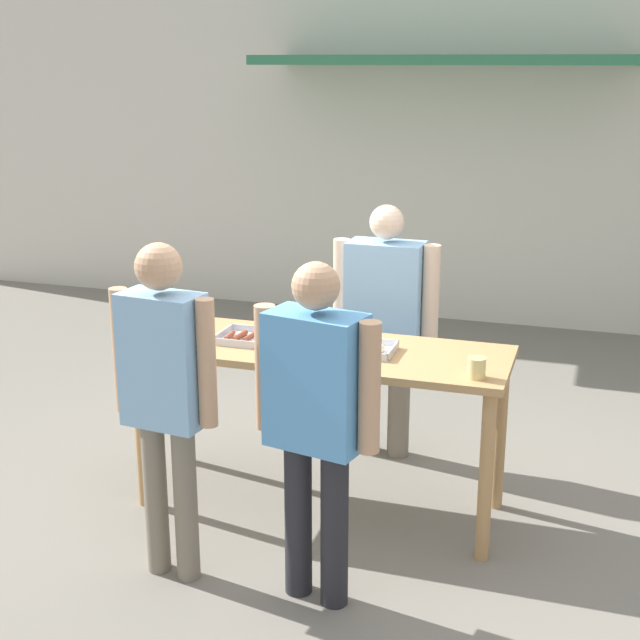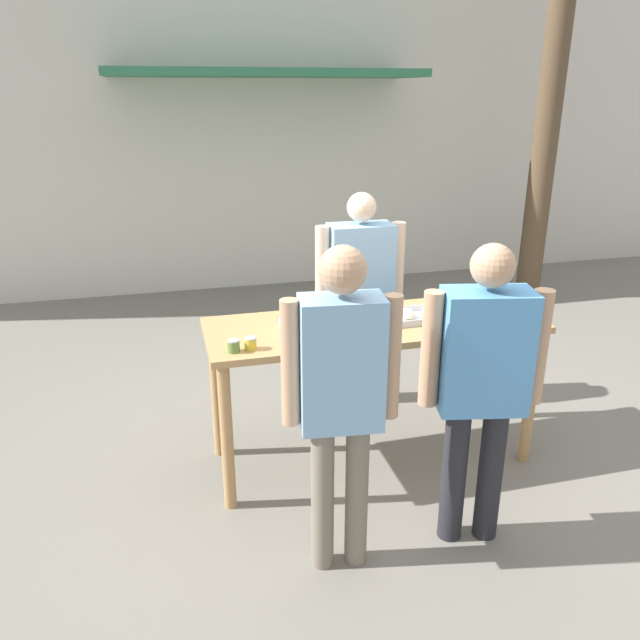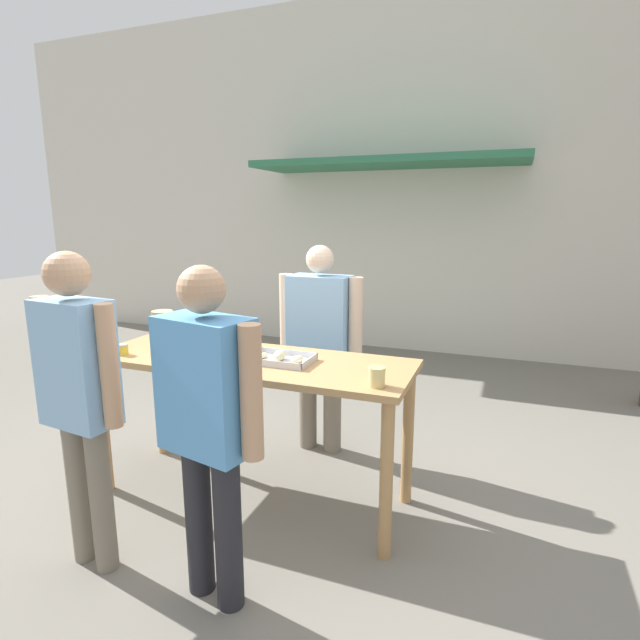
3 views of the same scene
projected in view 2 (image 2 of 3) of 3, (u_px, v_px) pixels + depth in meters
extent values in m
plane|color=slate|center=(370.00, 456.00, 4.06)|extent=(24.00, 24.00, 0.00)
cube|color=beige|center=(259.00, 89.00, 6.91)|extent=(12.00, 0.12, 4.50)
cube|color=#2D704C|center=(267.00, 73.00, 6.35)|extent=(3.20, 1.00, 0.08)
cube|color=tan|center=(374.00, 325.00, 3.74)|extent=(2.01, 0.70, 0.04)
cylinder|color=tan|center=(227.00, 438.00, 3.42)|extent=(0.07, 0.07, 0.89)
cylinder|color=tan|center=(531.00, 398.00, 3.87)|extent=(0.07, 0.07, 0.89)
cylinder|color=tan|center=(216.00, 392.00, 3.94)|extent=(0.07, 0.07, 0.89)
cylinder|color=tan|center=(485.00, 361.00, 4.38)|extent=(0.07, 0.07, 0.89)
cube|color=silver|center=(320.00, 327.00, 3.64)|extent=(0.45, 0.28, 0.01)
cube|color=silver|center=(326.00, 332.00, 3.51)|extent=(0.45, 0.01, 0.03)
cube|color=silver|center=(314.00, 316.00, 3.76)|extent=(0.45, 0.01, 0.03)
cube|color=silver|center=(283.00, 327.00, 3.58)|extent=(0.01, 0.28, 0.03)
cube|color=silver|center=(356.00, 321.00, 3.69)|extent=(0.01, 0.28, 0.03)
cylinder|color=brown|center=(291.00, 328.00, 3.59)|extent=(0.03, 0.12, 0.02)
cylinder|color=brown|center=(300.00, 326.00, 3.61)|extent=(0.04, 0.15, 0.03)
cylinder|color=brown|center=(309.00, 325.00, 3.63)|extent=(0.04, 0.14, 0.02)
cylinder|color=brown|center=(320.00, 324.00, 3.64)|extent=(0.04, 0.15, 0.02)
cylinder|color=brown|center=(329.00, 323.00, 3.66)|extent=(0.04, 0.12, 0.02)
cylinder|color=brown|center=(340.00, 324.00, 3.66)|extent=(0.04, 0.13, 0.02)
cylinder|color=brown|center=(348.00, 322.00, 3.68)|extent=(0.03, 0.14, 0.03)
cube|color=silver|center=(407.00, 319.00, 3.77)|extent=(0.39, 0.25, 0.01)
cube|color=silver|center=(415.00, 323.00, 3.65)|extent=(0.39, 0.01, 0.03)
cube|color=silver|center=(400.00, 309.00, 3.88)|extent=(0.39, 0.01, 0.03)
cube|color=silver|center=(377.00, 319.00, 3.72)|extent=(0.01, 0.25, 0.03)
cube|color=silver|center=(437.00, 313.00, 3.81)|extent=(0.01, 0.25, 0.03)
ellipsoid|color=beige|center=(388.00, 317.00, 3.74)|extent=(0.05, 0.09, 0.03)
ellipsoid|color=beige|center=(407.00, 314.00, 3.76)|extent=(0.09, 0.13, 0.06)
ellipsoid|color=beige|center=(426.00, 314.00, 3.78)|extent=(0.07, 0.11, 0.04)
cylinder|color=#567A38|center=(234.00, 347.00, 3.30)|extent=(0.07, 0.07, 0.06)
cylinder|color=#B2B2B7|center=(233.00, 341.00, 3.29)|extent=(0.06, 0.06, 0.01)
cylinder|color=gold|center=(251.00, 344.00, 3.34)|extent=(0.07, 0.07, 0.06)
cylinder|color=#B2B2B7|center=(250.00, 338.00, 3.32)|extent=(0.06, 0.06, 0.01)
cylinder|color=#DBC67A|center=(524.00, 314.00, 3.72)|extent=(0.09, 0.09, 0.10)
cylinder|color=#756B5B|center=(345.00, 355.00, 4.65)|extent=(0.14, 0.14, 0.76)
cylinder|color=#756B5B|center=(371.00, 353.00, 4.70)|extent=(0.14, 0.14, 0.76)
cube|color=#84B2DB|center=(360.00, 266.00, 4.44)|extent=(0.46, 0.26, 0.60)
sphere|color=beige|center=(362.00, 207.00, 4.29)|extent=(0.21, 0.21, 0.21)
cylinder|color=beige|center=(322.00, 266.00, 4.37)|extent=(0.10, 0.10, 0.57)
cylinder|color=beige|center=(397.00, 262.00, 4.49)|extent=(0.10, 0.10, 0.57)
cylinder|color=#756B5B|center=(357.00, 494.00, 3.03)|extent=(0.11, 0.11, 0.79)
cylinder|color=#756B5B|center=(322.00, 497.00, 3.01)|extent=(0.11, 0.11, 0.79)
cube|color=#84B2DB|center=(341.00, 364.00, 2.78)|extent=(0.39, 0.25, 0.62)
sphere|color=tan|center=(343.00, 270.00, 2.63)|extent=(0.21, 0.21, 0.21)
cylinder|color=tan|center=(391.00, 357.00, 2.80)|extent=(0.08, 0.08, 0.59)
cylinder|color=tan|center=(290.00, 363.00, 2.74)|extent=(0.08, 0.08, 0.59)
cylinder|color=#232328|center=(490.00, 473.00, 3.22)|extent=(0.13, 0.13, 0.77)
cylinder|color=#232328|center=(454.00, 474.00, 3.21)|extent=(0.13, 0.13, 0.77)
cube|color=#5193D1|center=(484.00, 351.00, 2.98)|extent=(0.46, 0.31, 0.61)
sphere|color=tan|center=(493.00, 266.00, 2.83)|extent=(0.21, 0.21, 0.21)
cylinder|color=tan|center=(538.00, 347.00, 2.98)|extent=(0.09, 0.09, 0.58)
cylinder|color=tan|center=(431.00, 349.00, 2.96)|extent=(0.09, 0.09, 0.58)
cylinder|color=brown|center=(557.00, 48.00, 6.28)|extent=(0.26, 0.26, 5.28)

